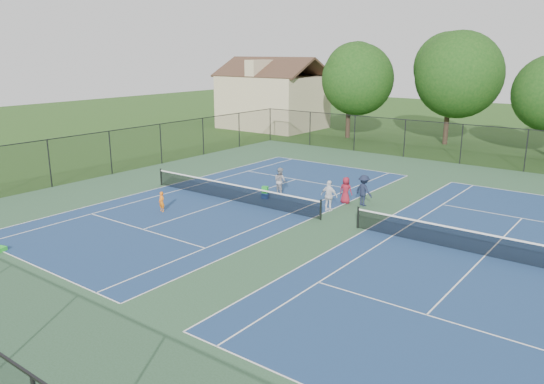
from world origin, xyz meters
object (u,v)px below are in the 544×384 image
Objects in this scene: instructor at (280,181)px; ball_crate at (265,196)px; bystander_c at (346,190)px; child_player at (162,202)px; tree_back_a at (350,75)px; bystander_b at (364,190)px; clapboard_house at (273,100)px; tree_back_b at (451,70)px; ball_hopper at (265,190)px; bystander_a at (329,196)px.

ball_crate is (-0.12, -1.31, -0.65)m from instructor.
child_player is at bearing 40.56° from bystander_c.
tree_back_a is 5.30× the size of bystander_b.
child_player is (4.47, -27.85, -5.50)m from tree_back_a.
child_player is (14.47, -28.85, -2.55)m from clapboard_house.
tree_back_b reaches higher than ball_hopper.
ball_hopper is (0.00, 0.00, 0.36)m from ball_crate.
tree_back_a is at bearing -65.40° from bystander_a.
bystander_c reaches higher than ball_crate.
ball_crate is (7.25, -22.51, -5.88)m from tree_back_a.
bystander_b is 4.60× the size of ball_crate.
ball_hopper reaches higher than ball_crate.
bystander_b is at bearing -157.19° from instructor.
instructor reaches higher than ball_crate.
bystander_c is (6.97, 7.27, 0.21)m from child_player.
child_player is at bearing -117.53° from ball_crate.
tree_back_a is at bearing 103.79° from child_player.
ball_hopper is at bearing -53.74° from clapboard_house.
child_player is at bearing 60.18° from bystander_b.
ball_hopper is at bearing 67.14° from child_player.
bystander_c reaches higher than ball_hopper.
bystander_a is at bearing 1.64° from ball_crate.
ball_hopper is (-4.19, -1.94, -0.23)m from bystander_c.
ball_crate is at bearing -53.74° from clapboard_house.
tree_back_b is 25.19m from bystander_a.
clapboard_house is 6.69× the size of instructor.
child_player is 6.01m from ball_hopper.
tree_back_a reaches higher than bystander_a.
bystander_c is at bearing 24.79° from ball_crate.
child_player is 0.63× the size of bystander_b.
clapboard_house is at bearing 174.29° from tree_back_a.
bystander_c is (2.44, -22.58, -5.85)m from tree_back_b.
child_player is 0.72× the size of bystander_c.
instructor is at bearing -94.03° from tree_back_b.
tree_back_b is at bearing 12.53° from tree_back_a.
child_player is (-4.53, -29.85, -6.05)m from tree_back_b.
instructor is 4.12m from bystander_c.
tree_back_b is at bearing 86.04° from child_player.
clapboard_house is (-10.00, 1.00, -2.95)m from tree_back_a.
instructor is 0.93× the size of bystander_b.
bystander_c is (21.44, -21.58, -2.34)m from clapboard_house.
instructor is (17.37, -22.21, -2.28)m from clapboard_house.
tree_back_a is 10.47m from clapboard_house.
child_player is 0.65× the size of bystander_a.
tree_back_a is 24.37m from ball_crate.
tree_back_b is 6.69× the size of bystander_c.
tree_back_b is 25.32m from ball_hopper.
bystander_c is at bearing -83.84° from tree_back_b.
tree_back_a is 24.29m from ball_hopper.
tree_back_a is at bearing -41.45° from bystander_b.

